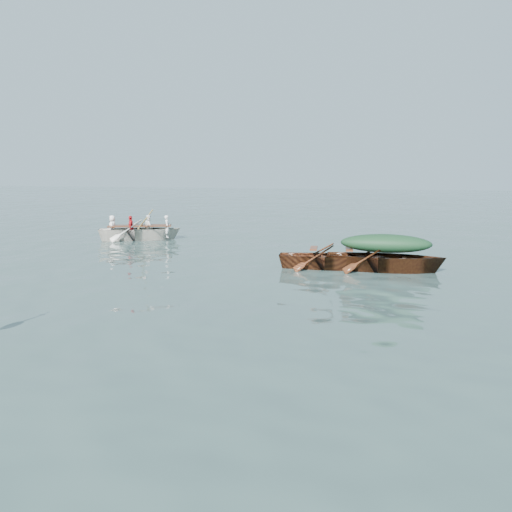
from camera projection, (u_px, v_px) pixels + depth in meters
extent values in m
plane|color=#344946|center=(191.00, 304.00, 10.51)|extent=(140.00, 140.00, 0.00)
imported|color=#532E13|center=(385.00, 271.00, 14.05)|extent=(4.61, 1.65, 1.07)
imported|color=brown|center=(331.00, 269.00, 14.38)|extent=(4.28, 1.77, 0.96)
imported|color=white|center=(141.00, 240.00, 20.36)|extent=(4.72, 3.15, 1.10)
ellipsoid|color=black|center=(386.00, 243.00, 13.91)|extent=(2.54, 0.91, 0.52)
imported|color=silver|center=(140.00, 217.00, 20.20)|extent=(3.42, 2.45, 0.76)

